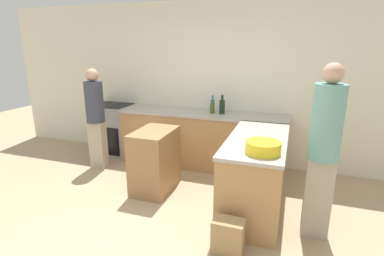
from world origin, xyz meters
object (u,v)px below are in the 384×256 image
wine_bottle_dark (222,106)px  person_by_range (96,115)px  island_table (155,161)px  olive_oil_bottle (212,108)px  water_bottle_blue (212,105)px  paper_bag (228,236)px  person_at_peninsula (324,146)px  mixing_bowl (263,147)px  range_oven (114,129)px

wine_bottle_dark → person_by_range: person_by_range is taller
island_table → olive_oil_bottle: bearing=64.0°
wine_bottle_dark → water_bottle_blue: size_ratio=1.11×
water_bottle_blue → person_by_range: size_ratio=0.17×
wine_bottle_dark → person_by_range: size_ratio=0.18×
paper_bag → wine_bottle_dark: bearing=105.7°
olive_oil_bottle → person_at_peninsula: (1.57, -1.48, 0.01)m
person_at_peninsula → mixing_bowl: bearing=-166.9°
island_table → mixing_bowl: size_ratio=2.41×
range_oven → water_bottle_blue: (1.89, 0.09, 0.57)m
water_bottle_blue → olive_oil_bottle: water_bottle_blue is taller
person_at_peninsula → wine_bottle_dark: bearing=133.4°
person_by_range → person_at_peninsula: size_ratio=0.89×
mixing_bowl → person_at_peninsula: size_ratio=0.20×
water_bottle_blue → island_table: bearing=-112.7°
wine_bottle_dark → paper_bag: size_ratio=0.85×
paper_bag → island_table: bearing=142.1°
olive_oil_bottle → person_at_peninsula: 2.16m
range_oven → person_by_range: bearing=-78.0°
wine_bottle_dark → person_by_range: bearing=-160.7°
olive_oil_bottle → person_at_peninsula: bearing=-43.3°
person_at_peninsula → paper_bag: (-0.83, -0.59, -0.84)m
range_oven → person_by_range: size_ratio=0.57×
olive_oil_bottle → person_by_range: (-1.77, -0.66, -0.11)m
wine_bottle_dark → person_at_peninsula: size_ratio=0.16×
olive_oil_bottle → person_by_range: person_by_range is taller
mixing_bowl → wine_bottle_dark: wine_bottle_dark is taller
range_oven → island_table: 1.77m
wine_bottle_dark → olive_oil_bottle: bearing=-174.7°
person_by_range → mixing_bowl: bearing=-19.0°
wine_bottle_dark → olive_oil_bottle: 0.16m
island_table → water_bottle_blue: (0.50, 1.19, 0.60)m
person_by_range → person_at_peninsula: (3.34, -0.82, 0.11)m
range_oven → person_at_peninsula: person_at_peninsula is taller
range_oven → paper_bag: bearing=-38.1°
mixing_bowl → water_bottle_blue: 2.00m
range_oven → person_by_range: person_by_range is taller
mixing_bowl → paper_bag: mixing_bowl is taller
range_oven → person_by_range: 0.82m
wine_bottle_dark → person_at_peninsula: (1.41, -1.49, -0.03)m
person_by_range → island_table: bearing=-18.5°
range_oven → paper_bag: size_ratio=2.63×
paper_bag → mixing_bowl: bearing=62.2°
wine_bottle_dark → paper_bag: bearing=-74.3°
mixing_bowl → wine_bottle_dark: (-0.83, 1.63, 0.06)m
range_oven → water_bottle_blue: bearing=2.9°
olive_oil_bottle → person_by_range: size_ratio=0.13×
person_at_peninsula → range_oven: bearing=156.8°
range_oven → person_at_peninsula: 3.83m
island_table → person_at_peninsula: size_ratio=0.47×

